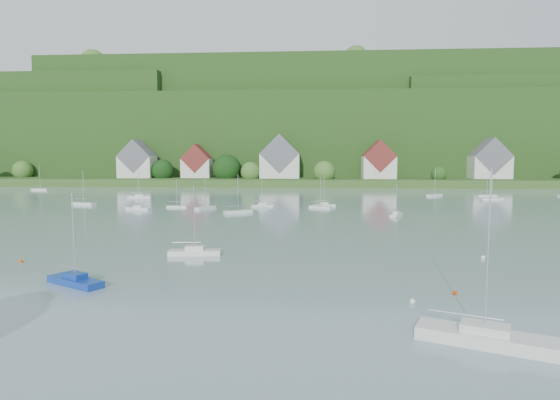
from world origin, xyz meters
The scene contains 15 objects.
far_shore_strip centered at (0.00, 200.00, 1.50)m, with size 600.00×60.00×3.00m, color #2A4F1D.
forested_ridge centered at (0.39, 268.57, 22.89)m, with size 620.00×181.22×69.89m.
village_building_0 centered at (-55.00, 187.00, 9.51)m, with size 14.00×10.40×16.00m.
village_building_1 centered at (-30.00, 189.00, 8.75)m, with size 12.00×9.36×14.00m.
village_building_2 centered at (5.00, 188.00, 10.27)m, with size 16.00×11.44×18.00m.
village_building_3 centered at (45.00, 186.00, 9.43)m, with size 13.00×10.40×15.50m.
village_building_4 centered at (90.00, 190.00, 9.59)m, with size 15.00×10.40×16.50m.
near_sailboat_1 centered at (-2.93, 32.76, 0.44)m, with size 6.22×4.52×8.32m.
near_sailboat_3 centered at (4.58, 46.42, 0.44)m, with size 6.21×2.28×8.20m.
near_sailboat_4 centered at (28.96, 21.19, 0.52)m, with size 8.26×5.27×10.84m.
mooring_buoy_1 centered at (26.29, 29.35, 0.00)m, with size 0.48×0.48×0.48m, color white.
mooring_buoy_2 centered at (30.34, 32.04, 0.00)m, with size 0.42×0.42×0.42m, color #E84309.
mooring_buoy_3 centered at (-13.49, 41.30, 0.00)m, with size 0.44×0.44×0.44m, color #E84309.
mooring_buoy_4 centered at (37.74, 46.58, 0.00)m, with size 0.50×0.50×0.50m, color white.
far_sailboat_cluster centered at (16.12, 116.35, 0.37)m, with size 201.19×69.75×8.71m.
Camera 1 is at (18.36, -7.75, 11.45)m, focal length 30.42 mm.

